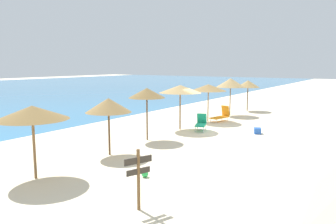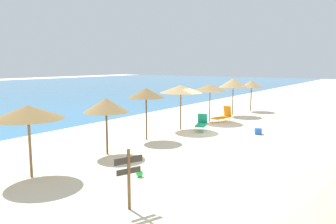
# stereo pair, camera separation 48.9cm
# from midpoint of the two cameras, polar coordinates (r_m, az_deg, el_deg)

# --- Properties ---
(ground_plane) EXTENTS (160.00, 160.00, 0.00)m
(ground_plane) POSITION_cam_midpoint_polar(r_m,az_deg,el_deg) (20.28, 6.62, -3.10)
(ground_plane) COLOR beige
(beach_umbrella_0) EXTENTS (2.44, 2.44, 2.54)m
(beach_umbrella_0) POSITION_cam_midpoint_polar(r_m,az_deg,el_deg) (12.33, -23.08, -0.12)
(beach_umbrella_0) COLOR brown
(beach_umbrella_0) RESTS_ON ground_plane
(beach_umbrella_1) EXTENTS (1.98, 1.98, 2.49)m
(beach_umbrella_1) POSITION_cam_midpoint_polar(r_m,az_deg,el_deg) (14.67, -10.99, 1.11)
(beach_umbrella_1) COLOR brown
(beach_umbrella_1) RESTS_ON ground_plane
(beach_umbrella_2) EXTENTS (1.91, 1.91, 2.72)m
(beach_umbrella_2) POSITION_cam_midpoint_polar(r_m,az_deg,el_deg) (17.35, -4.42, 3.21)
(beach_umbrella_2) COLOR brown
(beach_umbrella_2) RESTS_ON ground_plane
(beach_umbrella_3) EXTENTS (2.53, 2.53, 2.69)m
(beach_umbrella_3) POSITION_cam_midpoint_polar(r_m,az_deg,el_deg) (20.12, 1.38, 3.91)
(beach_umbrella_3) COLOR brown
(beach_umbrella_3) RESTS_ON ground_plane
(beach_umbrella_4) EXTENTS (2.46, 2.46, 2.58)m
(beach_umbrella_4) POSITION_cam_midpoint_polar(r_m,az_deg,el_deg) (23.07, 6.25, 4.13)
(beach_umbrella_4) COLOR brown
(beach_umbrella_4) RESTS_ON ground_plane
(beach_umbrella_5) EXTENTS (2.22, 2.22, 2.86)m
(beach_umbrella_5) POSITION_cam_midpoint_polar(r_m,az_deg,el_deg) (26.19, 10.03, 4.90)
(beach_umbrella_5) COLOR brown
(beach_umbrella_5) RESTS_ON ground_plane
(beach_umbrella_6) EXTENTS (1.93, 1.93, 2.58)m
(beach_umbrella_6) POSITION_cam_midpoint_polar(r_m,az_deg,el_deg) (29.14, 12.93, 4.66)
(beach_umbrella_6) COLOR brown
(beach_umbrella_6) RESTS_ON ground_plane
(lounge_chair_0) EXTENTS (1.66, 0.90, 1.05)m
(lounge_chair_0) POSITION_cam_midpoint_polar(r_m,az_deg,el_deg) (23.56, 8.41, -0.59)
(lounge_chair_0) COLOR orange
(lounge_chair_0) RESTS_ON ground_plane
(lounge_chair_1) EXTENTS (1.40, 0.98, 0.98)m
(lounge_chair_1) POSITION_cam_midpoint_polar(r_m,az_deg,el_deg) (20.10, 4.91, -1.87)
(lounge_chair_1) COLOR #199972
(lounge_chair_1) RESTS_ON ground_plane
(wooden_signpost) EXTENTS (0.80, 0.33, 1.69)m
(wooden_signpost) POSITION_cam_midpoint_polar(r_m,az_deg,el_deg) (9.22, -6.58, -10.37)
(wooden_signpost) COLOR brown
(wooden_signpost) RESTS_ON ground_plane
(beach_ball) EXTENTS (0.25, 0.25, 0.25)m
(beach_ball) POSITION_cam_midpoint_polar(r_m,az_deg,el_deg) (12.01, -5.13, -10.38)
(beach_ball) COLOR green
(beach_ball) RESTS_ON ground_plane
(cooler_box) EXTENTS (0.58, 0.53, 0.33)m
(cooler_box) POSITION_cam_midpoint_polar(r_m,az_deg,el_deg) (19.77, 14.23, -3.10)
(cooler_box) COLOR blue
(cooler_box) RESTS_ON ground_plane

